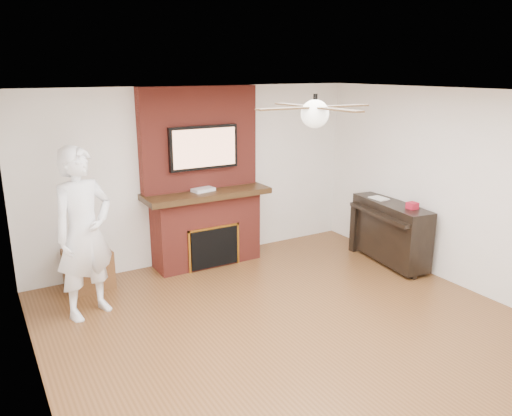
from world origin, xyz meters
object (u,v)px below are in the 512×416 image
person (84,233)px  side_table (88,267)px  fireplace (204,195)px  piano (390,231)px

person → side_table: bearing=57.8°
person → side_table: size_ratio=3.26×
person → fireplace: bearing=3.1°
person → side_table: 1.04m
side_table → piano: (3.95, -1.30, 0.21)m
side_table → piano: piano is taller
fireplace → piano: (2.28, -1.37, -0.52)m
person → piano: person is taller
fireplace → person: bearing=-155.7°
fireplace → side_table: fireplace is taller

